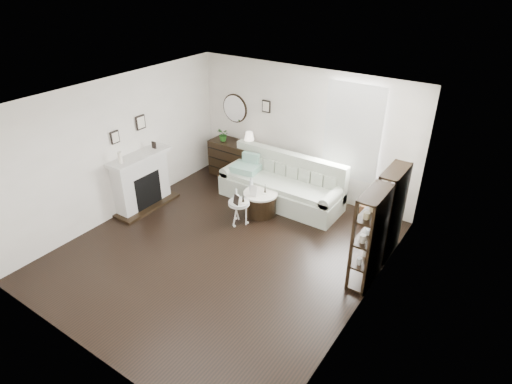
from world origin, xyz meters
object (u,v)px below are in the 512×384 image
Objects in this scene: drum_table at (260,203)px; dresser at (236,160)px; pedestal_table at (239,204)px; sofa at (282,187)px.

dresser is at bearing 142.35° from drum_table.
pedestal_table is at bearing -102.73° from drum_table.
dresser is at bearing 165.27° from sofa.
dresser reaches higher than drum_table.
pedestal_table reaches higher than drum_table.
sofa is 3.81× the size of drum_table.
sofa reaches higher than pedestal_table.
drum_table is at bearing 77.27° from pedestal_table.
dresser is 2.05m from pedestal_table.
dresser is 1.86× the size of drum_table.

